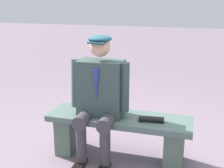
% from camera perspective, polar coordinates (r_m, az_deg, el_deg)
% --- Properties ---
extents(ground_plane, '(30.00, 30.00, 0.00)m').
position_cam_1_polar(ground_plane, '(3.40, 1.35, -13.71)').
color(ground_plane, slate).
extents(bench, '(1.54, 0.45, 0.48)m').
position_cam_1_polar(bench, '(3.25, 1.38, -8.98)').
color(bench, '#4E655F').
rests_on(bench, ground).
extents(seated_man, '(0.64, 0.59, 1.34)m').
position_cam_1_polar(seated_man, '(3.10, -2.43, -1.68)').
color(seated_man, '#364946').
rests_on(seated_man, ground).
extents(rolled_magazine, '(0.26, 0.09, 0.06)m').
position_cam_1_polar(rolled_magazine, '(3.06, 7.55, -6.70)').
color(rolled_magazine, black).
rests_on(rolled_magazine, bench).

